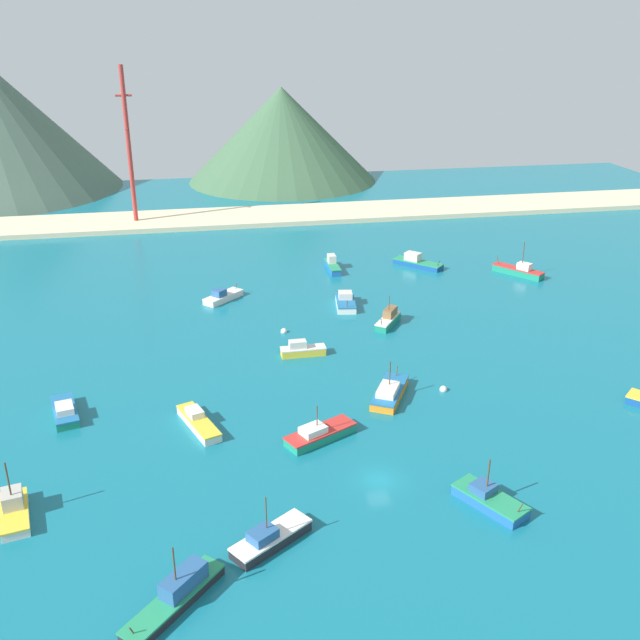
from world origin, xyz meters
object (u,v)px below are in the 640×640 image
Objects in this scene: buoy_1 at (284,331)px; fishing_boat_13 at (389,392)px; fishing_boat_0 at (346,302)px; fishing_boat_9 at (417,262)px; fishing_boat_12 at (65,411)px; fishing_boat_3 at (198,422)px; buoy_2 at (443,389)px; fishing_boat_11 at (319,434)px; fishing_boat_10 at (177,594)px; fishing_boat_15 at (519,271)px; radio_tower at (129,146)px; fishing_boat_14 at (332,265)px; fishing_boat_1 at (14,510)px; fishing_boat_2 at (489,499)px; fishing_boat_5 at (302,350)px; fishing_boat_6 at (389,319)px; fishing_boat_7 at (223,296)px; fishing_boat_8 at (270,538)px.

fishing_boat_13 is at bearing -65.73° from buoy_1.
fishing_boat_0 is 33.59m from fishing_boat_13.
fishing_boat_0 reaches higher than buoy_1.
fishing_boat_9 is 1.13× the size of fishing_boat_12.
fishing_boat_3 is at bearing -18.88° from fishing_boat_12.
buoy_2 is at bearing -2.62° from fishing_boat_12.
fishing_boat_11 is (-31.78, -61.38, -0.10)m from fishing_boat_9.
fishing_boat_11 is at bearing 54.38° from fishing_boat_10.
fishing_boat_15 is at bearing 46.28° from fishing_boat_11.
fishing_boat_0 is at bearing -164.80° from fishing_boat_15.
buoy_2 is at bearing 25.52° from fishing_boat_11.
fishing_boat_11 is at bearing -75.78° from radio_tower.
fishing_boat_14 is 37.07m from fishing_boat_15.
radio_tower is at bearing 143.31° from fishing_boat_9.
fishing_boat_1 is at bearing -142.70° from fishing_boat_3.
fishing_boat_1 is 7.56× the size of buoy_2.
fishing_boat_2 reaches higher than fishing_boat_0.
fishing_boat_5 reaches higher than fishing_boat_12.
fishing_boat_13 is at bearing -68.66° from radio_tower.
fishing_boat_10 reaches higher than fishing_boat_11.
fishing_boat_11 is at bearing -133.72° from fishing_boat_15.
fishing_boat_6 is at bearing 86.82° from fishing_boat_2.
fishing_boat_6 is at bearing -148.79° from fishing_boat_15.
buoy_2 is (4.70, -53.11, -0.79)m from fishing_boat_14.
fishing_boat_9 is at bearing 42.29° from buoy_1.
fishing_boat_2 is 0.87× the size of fishing_boat_15.
radio_tower is (-9.70, 128.40, 18.20)m from fishing_boat_10.
fishing_boat_15 is at bearing 26.84° from fishing_boat_12.
fishing_boat_11 is 0.97× the size of fishing_boat_15.
fishing_boat_10 is (-34.60, -56.24, -0.06)m from fishing_boat_6.
fishing_boat_6 is at bearing -31.66° from fishing_boat_7.
fishing_boat_9 is (30.07, 37.76, -0.02)m from fishing_boat_5.
fishing_boat_5 is 0.95× the size of fishing_boat_6.
fishing_boat_6 is at bearing 40.25° from fishing_boat_3.
fishing_boat_1 is 0.92× the size of fishing_boat_14.
fishing_boat_7 is 0.90× the size of fishing_boat_8.
fishing_boat_0 is 76.20m from radio_tower.
fishing_boat_8 is at bearing -109.06° from fishing_boat_0.
fishing_boat_1 is 0.79× the size of fishing_boat_13.
fishing_boat_10 reaches higher than fishing_boat_3.
fishing_boat_6 is (5.24, -9.34, 0.16)m from fishing_boat_0.
fishing_boat_3 is at bearing 84.91° from fishing_boat_10.
fishing_boat_8 is at bearing -89.50° from fishing_boat_7.
fishing_boat_12 is 1.01× the size of fishing_boat_14.
fishing_boat_6 is (2.69, 48.42, 0.23)m from fishing_boat_2.
fishing_boat_10 reaches higher than fishing_boat_2.
fishing_boat_1 reaches higher than fishing_boat_5.
fishing_boat_14 is (22.32, 79.76, 0.18)m from fishing_boat_8.
fishing_boat_0 is 0.84× the size of fishing_boat_9.
fishing_boat_3 is 43.75m from fishing_boat_7.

